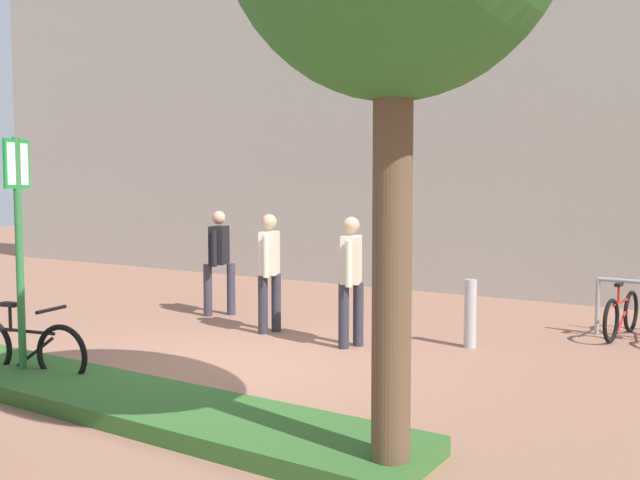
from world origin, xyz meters
TOP-DOWN VIEW (x-y plane):
  - ground_plane at (0.00, 0.00)m, footprint 60.00×60.00m
  - building_facade at (0.00, 7.35)m, footprint 28.00×1.20m
  - planter_strip at (-0.22, -1.69)m, footprint 7.00×1.10m
  - parking_sign_post at (-1.37, -1.69)m, footprint 0.12×0.36m
  - bike_at_sign at (-1.42, -1.63)m, footprint 1.66×0.48m
  - bollard_steel at (2.07, 2.51)m, footprint 0.16×0.16m
  - person_shirt_white at (-0.72, 1.85)m, footprint 0.39×0.56m
  - person_casual_tan at (0.74, 1.68)m, footprint 0.38×0.57m
  - person_suited_navy at (-2.23, 2.50)m, footprint 0.38×0.57m

SIDE VIEW (x-z plane):
  - ground_plane at x=0.00m, z-range 0.00..0.00m
  - planter_strip at x=-0.22m, z-range 0.00..0.16m
  - bike_at_sign at x=-1.42m, z-range -0.08..0.78m
  - bollard_steel at x=2.07m, z-range 0.00..0.90m
  - person_shirt_white at x=-0.72m, z-range 0.12..1.84m
  - person_casual_tan at x=0.74m, z-range 0.12..1.84m
  - person_suited_navy at x=-2.23m, z-range 0.12..1.84m
  - parking_sign_post at x=-1.37m, z-range 0.39..3.02m
  - building_facade at x=0.00m, z-range 0.00..10.00m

